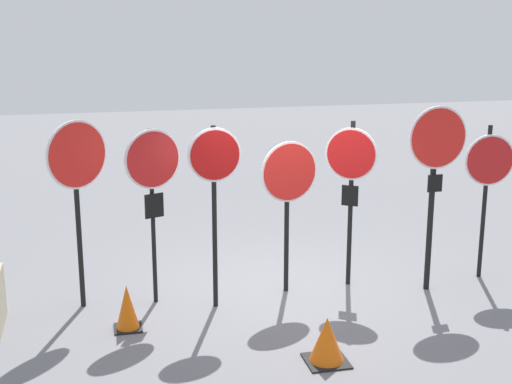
{
  "coord_description": "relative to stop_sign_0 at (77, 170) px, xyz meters",
  "views": [
    {
      "loc": [
        -2.53,
        -9.05,
        3.78
      ],
      "look_at": [
        -0.42,
        0.0,
        1.47
      ],
      "focal_mm": 50.0,
      "sensor_mm": 36.0,
      "label": 1
    }
  ],
  "objects": [
    {
      "name": "traffic_cone_1",
      "position": [
        0.51,
        -0.82,
        -1.59
      ],
      "size": [
        0.34,
        0.34,
        0.57
      ],
      "color": "black",
      "rests_on": "ground"
    },
    {
      "name": "stop_sign_5",
      "position": [
        4.73,
        -0.47,
        -0.01
      ],
      "size": [
        0.86,
        0.15,
        2.61
      ],
      "rotation": [
        0.0,
        0.0,
        0.05
      ],
      "color": "black",
      "rests_on": "ground"
    },
    {
      "name": "stop_sign_6",
      "position": [
        5.7,
        -0.2,
        -0.26
      ],
      "size": [
        0.74,
        0.15,
        2.27
      ],
      "rotation": [
        0.0,
        0.0,
        -0.09
      ],
      "color": "black",
      "rests_on": "ground"
    },
    {
      "name": "stop_sign_1",
      "position": [
        0.95,
        -0.07,
        -0.09
      ],
      "size": [
        0.74,
        0.31,
        2.37
      ],
      "rotation": [
        0.0,
        0.0,
        0.37
      ],
      "color": "black",
      "rests_on": "ground"
    },
    {
      "name": "stop_sign_4",
      "position": [
        3.68,
        -0.03,
        -0.18
      ],
      "size": [
        0.63,
        0.42,
        2.38
      ],
      "rotation": [
        0.0,
        0.0,
        -0.58
      ],
      "color": "black",
      "rests_on": "ground"
    },
    {
      "name": "ground_plane",
      "position": [
        2.74,
        -0.09,
        -1.87
      ],
      "size": [
        40.0,
        40.0,
        0.0
      ],
      "primitive_type": "plane",
      "color": "slate"
    },
    {
      "name": "stop_sign_3",
      "position": [
        2.77,
        -0.1,
        -0.3
      ],
      "size": [
        0.82,
        0.21,
        2.15
      ],
      "rotation": [
        0.0,
        0.0,
        0.21
      ],
      "color": "black",
      "rests_on": "ground"
    },
    {
      "name": "stop_sign_2",
      "position": [
        1.7,
        -0.4,
        -0.06
      ],
      "size": [
        0.7,
        0.14,
        2.44
      ],
      "rotation": [
        0.0,
        0.0,
        0.08
      ],
      "color": "black",
      "rests_on": "ground"
    },
    {
      "name": "traffic_cone_0",
      "position": [
        2.63,
        -2.2,
        -1.61
      ],
      "size": [
        0.47,
        0.47,
        0.53
      ],
      "color": "black",
      "rests_on": "ground"
    },
    {
      "name": "stop_sign_0",
      "position": [
        0.0,
        0.0,
        0.0
      ],
      "size": [
        0.74,
        0.52,
        2.51
      ],
      "rotation": [
        0.0,
        0.0,
        0.6
      ],
      "color": "black",
      "rests_on": "ground"
    }
  ]
}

